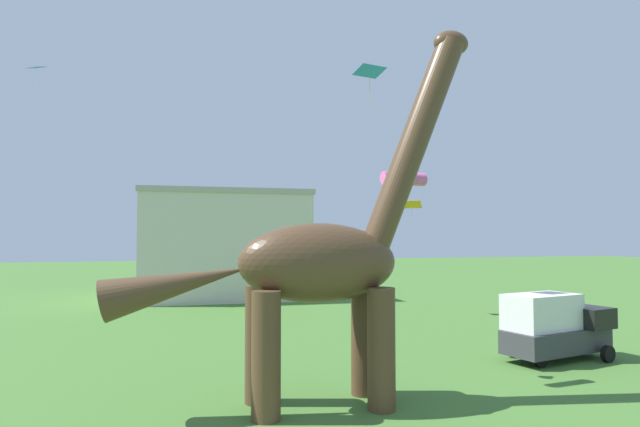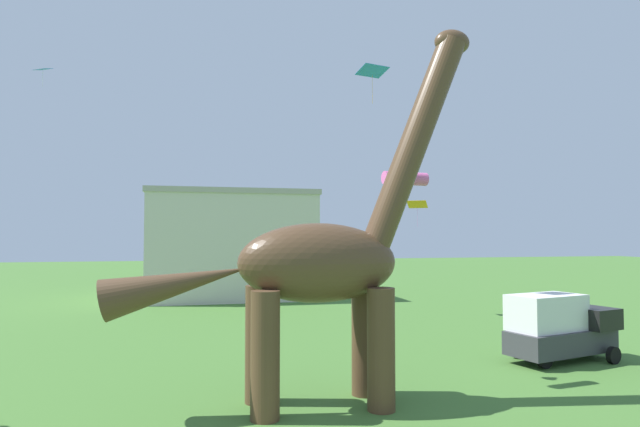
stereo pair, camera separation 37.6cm
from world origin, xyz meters
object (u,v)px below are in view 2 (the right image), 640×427
object	(u,v)px
dinosaur_sculpture	(316,263)
kite_near_low	(402,179)
parked_box_truck	(559,327)
kite_mid_right	(372,71)
kite_far_right	(417,204)
kite_mid_center	(43,69)

from	to	relation	value
dinosaur_sculpture	kite_near_low	world-z (taller)	dinosaur_sculpture
parked_box_truck	kite_mid_right	bearing A→B (deg)	149.30
kite_near_low	parked_box_truck	bearing A→B (deg)	11.24
parked_box_truck	kite_far_right	xyz separation A→B (m)	(-0.57, 15.25, 6.76)
dinosaur_sculpture	kite_near_low	xyz separation A→B (m)	(4.17, 2.14, 3.33)
kite_mid_center	kite_far_right	bearing A→B (deg)	11.46
kite_mid_center	kite_mid_right	distance (m)	18.75
dinosaur_sculpture	kite_near_low	distance (m)	5.74
kite_mid_center	kite_near_low	xyz separation A→B (m)	(16.91, -11.90, -7.09)
kite_far_right	kite_mid_right	world-z (taller)	kite_mid_right
kite_mid_right	parked_box_truck	bearing A→B (deg)	-16.91
dinosaur_sculpture	parked_box_truck	distance (m)	13.86
parked_box_truck	kite_far_right	size ratio (longest dim) A/B	3.02
kite_far_right	kite_mid_center	bearing A→B (deg)	-168.54
kite_mid_center	kite_mid_right	size ratio (longest dim) A/B	0.62
parked_box_truck	kite_mid_center	size ratio (longest dim) A/B	5.30
parked_box_truck	kite_mid_right	xyz separation A→B (m)	(-8.51, 2.59, 12.64)
parked_box_truck	kite_near_low	distance (m)	11.13
kite_far_right	kite_mid_right	xyz separation A→B (m)	(-7.94, -12.67, 5.87)
dinosaur_sculpture	parked_box_truck	world-z (taller)	dinosaur_sculpture
kite_far_right	kite_mid_center	xyz separation A→B (m)	(-25.04, -5.08, 7.06)
dinosaur_sculpture	parked_box_truck	size ratio (longest dim) A/B	2.35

